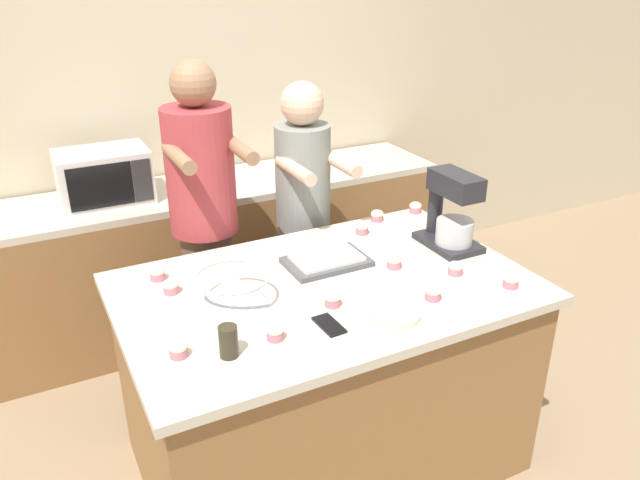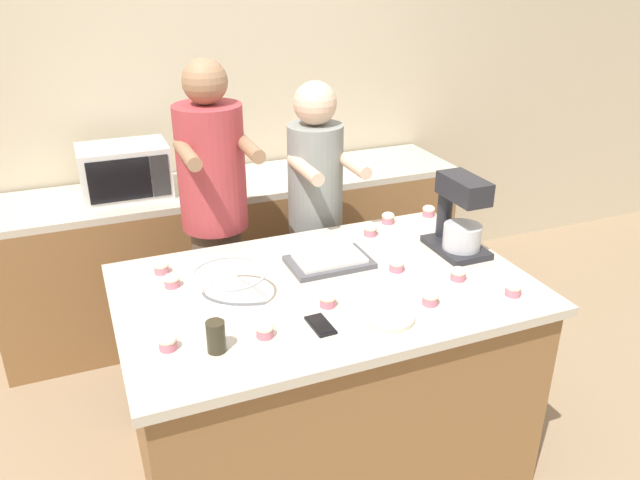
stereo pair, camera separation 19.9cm
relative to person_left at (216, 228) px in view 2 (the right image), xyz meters
The scene contains 25 objects.
ground_plane 1.22m from the person_left, 69.55° to the right, with size 16.00×16.00×0.00m, color #937A5B.
back_wall 1.14m from the person_left, 74.91° to the left, with size 10.00×0.06×2.70m.
island_counter 0.92m from the person_left, 69.55° to the right, with size 1.67×1.07×0.92m.
back_counter 0.87m from the person_left, 67.73° to the left, with size 2.80×0.60×0.91m.
person_left is the anchor object (origin of this frame).
person_right 0.54m from the person_left, ahead, with size 0.31×0.48×1.60m.
stand_mixer 1.18m from the person_left, 34.98° to the right, with size 0.20×0.30×0.36m.
mixing_bowl 0.72m from the person_left, 98.90° to the right, with size 0.29×0.29×0.12m.
baking_tray 0.68m from the person_left, 57.78° to the right, with size 0.36×0.23×0.04m.
microwave_oven 0.77m from the person_left, 117.32° to the left, with size 0.48×0.33×0.29m.
cell_phone 1.03m from the person_left, 82.19° to the right, with size 0.08×0.15×0.01m.
drinking_glass 1.06m from the person_left, 103.39° to the right, with size 0.07×0.07×0.11m.
small_plate 1.15m from the person_left, 69.95° to the right, with size 0.19×0.19×0.02m.
cupcake_0 0.93m from the person_left, 76.24° to the right, with size 0.06×0.06×0.06m.
cupcake_1 0.76m from the person_left, 28.67° to the right, with size 0.06×0.06×0.06m.
cupcake_2 1.04m from the person_left, 112.58° to the right, with size 0.06×0.06×0.06m.
cupcake_3 0.86m from the person_left, 17.90° to the right, with size 0.06×0.06×0.06m.
cupcake_4 1.22m from the person_left, 48.43° to the right, with size 0.06×0.06×0.06m.
cupcake_5 0.60m from the person_left, 120.65° to the right, with size 0.06×0.06×0.06m.
cupcake_6 1.09m from the person_left, 13.86° to the right, with size 0.06×0.06×0.06m.
cupcake_7 1.45m from the person_left, 49.65° to the right, with size 0.06×0.06×0.06m.
cupcake_8 1.01m from the person_left, 93.80° to the right, with size 0.06×0.06×0.06m.
cupcake_9 1.20m from the person_left, 60.22° to the right, with size 0.06×0.06×0.06m.
cupcake_10 0.50m from the person_left, 130.67° to the right, with size 0.06×0.06×0.06m.
cupcake_11 0.96m from the person_left, 50.45° to the right, with size 0.06×0.06×0.06m.
Camera 2 is at (-0.87, -2.07, 2.16)m, focal length 35.00 mm.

